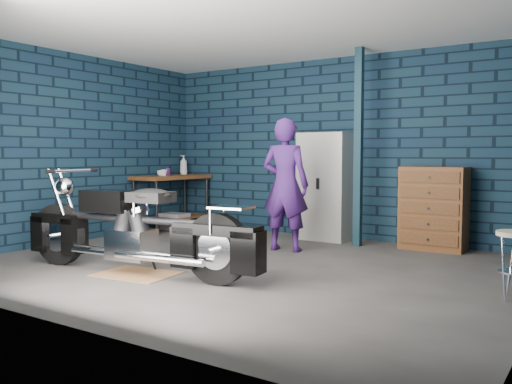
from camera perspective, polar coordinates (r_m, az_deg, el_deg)
ground at (r=6.20m, az=-1.27°, el=-7.75°), size 6.00×6.00×0.00m
room_walls at (r=6.56m, az=1.49°, el=9.60°), size 6.02×5.01×2.71m
support_post at (r=7.52m, az=10.74°, el=4.60°), size 0.10×0.10×2.70m
workbench at (r=9.15m, az=-8.85°, el=-1.11°), size 0.60×1.40×0.91m
drip_mat at (r=5.90m, az=-12.44°, el=-8.42°), size 0.87×0.69×0.01m
motorcycle at (r=5.80m, az=-12.52°, el=-3.15°), size 2.55×0.94×1.10m
person at (r=7.06m, az=3.10°, el=0.76°), size 0.69×0.51×1.73m
storage_bin at (r=9.20m, az=-8.57°, el=-3.06°), size 0.44×0.31×0.28m
locker at (r=8.05m, az=7.35°, el=0.59°), size 0.74×0.53×1.58m
tool_chest at (r=7.51m, az=18.17°, el=-1.65°), size 0.82×0.46×1.10m
cup_a at (r=8.94m, az=-10.00°, el=1.97°), size 0.12×0.12×0.09m
cup_b at (r=8.93m, az=-9.67°, el=2.01°), size 0.13×0.13×0.10m
mug_purple at (r=9.14m, az=-9.28°, el=2.11°), size 0.11×0.11×0.12m
bottle at (r=9.54m, az=-7.62°, el=2.86°), size 0.17×0.17×0.33m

